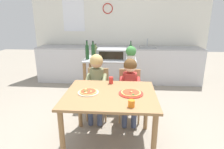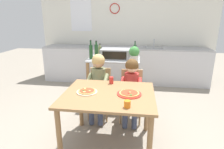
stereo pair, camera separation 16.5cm
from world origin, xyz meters
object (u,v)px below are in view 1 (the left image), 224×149
(dining_chair_left, at_px, (98,89))
(pizza_plate_cream, at_px, (88,92))
(toaster_oven, at_px, (112,54))
(drinking_cup_red, at_px, (111,80))
(potted_herb_plant, at_px, (131,53))
(bottle_slim_sauce, at_px, (131,50))
(child_in_olive_shirt, at_px, (96,79))
(pizza_plate_red_rimmed, at_px, (131,93))
(bottle_brown_beer, at_px, (96,51))
(kitchen_island_cart, at_px, (110,73))
(drinking_cup_orange, at_px, (131,103))
(child_in_red_shirt, at_px, (130,82))
(bottle_squat_spirits, at_px, (93,53))
(bottle_dark_olive_oil, at_px, (87,52))
(dining_table, at_px, (110,101))
(dining_chair_right, at_px, (129,91))

(dining_chair_left, distance_m, pizza_plate_cream, 0.82)
(toaster_oven, height_order, drinking_cup_red, toaster_oven)
(toaster_oven, relative_size, potted_herb_plant, 1.99)
(bottle_slim_sauce, distance_m, child_in_olive_shirt, 1.06)
(pizza_plate_cream, bearing_deg, child_in_olive_shirt, 89.97)
(toaster_oven, xyz_separation_m, pizza_plate_red_rimmed, (0.33, -1.32, -0.23))
(toaster_oven, relative_size, bottle_brown_beer, 2.14)
(kitchen_island_cart, distance_m, drinking_cup_orange, 1.72)
(drinking_cup_red, bearing_deg, bottle_brown_beer, 109.10)
(bottle_brown_beer, xyz_separation_m, dining_chair_left, (0.13, -0.71, -0.51))
(potted_herb_plant, height_order, child_in_red_shirt, potted_herb_plant)
(bottle_squat_spirits, relative_size, bottle_dark_olive_oil, 1.03)
(toaster_oven, xyz_separation_m, bottle_dark_olive_oil, (-0.44, -0.08, 0.05))
(potted_herb_plant, relative_size, drinking_cup_red, 2.81)
(bottle_brown_beer, bearing_deg, dining_table, -74.68)
(kitchen_island_cart, relative_size, bottle_dark_olive_oil, 2.76)
(bottle_squat_spirits, height_order, child_in_olive_shirt, bottle_squat_spirits)
(kitchen_island_cart, relative_size, pizza_plate_cream, 3.73)
(toaster_oven, relative_size, dining_chair_right, 0.66)
(child_in_red_shirt, height_order, pizza_plate_cream, child_in_red_shirt)
(dining_table, relative_size, pizza_plate_red_rimmed, 3.75)
(bottle_dark_olive_oil, xyz_separation_m, pizza_plate_red_rimmed, (0.77, -1.24, -0.27))
(kitchen_island_cart, relative_size, bottle_squat_spirits, 2.69)
(bottle_slim_sauce, height_order, bottle_squat_spirits, bottle_squat_spirits)
(dining_table, relative_size, dining_chair_left, 1.38)
(bottle_squat_spirits, relative_size, drinking_cup_orange, 4.70)
(child_in_olive_shirt, distance_m, pizza_plate_red_rimmed, 0.84)
(potted_herb_plant, bearing_deg, drinking_cup_red, -110.88)
(potted_herb_plant, distance_m, pizza_plate_red_rimmed, 1.15)
(bottle_slim_sauce, relative_size, pizza_plate_cream, 1.21)
(bottle_squat_spirits, height_order, dining_table, bottle_squat_spirits)
(dining_table, bearing_deg, pizza_plate_red_rimmed, -0.83)
(toaster_oven, height_order, bottle_squat_spirits, bottle_squat_spirits)
(bottle_dark_olive_oil, height_order, dining_chair_right, bottle_dark_olive_oil)
(pizza_plate_red_rimmed, bearing_deg, bottle_brown_beer, 113.98)
(bottle_slim_sauce, xyz_separation_m, pizza_plate_cream, (-0.54, -1.51, -0.26))
(kitchen_island_cart, height_order, toaster_oven, toaster_oven)
(bottle_dark_olive_oil, xyz_separation_m, drinking_cup_orange, (0.77, -1.58, -0.25))
(potted_herb_plant, height_order, drinking_cup_red, potted_herb_plant)
(bottle_squat_spirits, bearing_deg, pizza_plate_cream, -84.11)
(bottle_slim_sauce, bearing_deg, potted_herb_plant, -90.38)
(bottle_slim_sauce, height_order, dining_chair_right, bottle_slim_sauce)
(bottle_dark_olive_oil, xyz_separation_m, potted_herb_plant, (0.79, -0.12, 0.00))
(potted_herb_plant, bearing_deg, bottle_slim_sauce, 89.62)
(dining_chair_right, distance_m, drinking_cup_red, 0.56)
(bottle_brown_beer, xyz_separation_m, dining_table, (0.40, -1.47, -0.36))
(toaster_oven, distance_m, bottle_slim_sauce, 0.40)
(pizza_plate_cream, bearing_deg, pizza_plate_red_rimmed, 0.42)
(child_in_red_shirt, height_order, drinking_cup_orange, child_in_red_shirt)
(bottle_squat_spirits, relative_size, child_in_red_shirt, 0.35)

